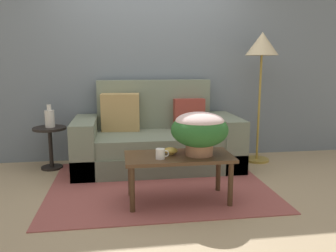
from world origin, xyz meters
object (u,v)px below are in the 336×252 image
Objects in this scene: floor_lamp at (262,52)px; potted_plant at (200,129)px; snack_bowl at (171,151)px; couch at (156,141)px; coffee_table at (179,161)px; coffee_mug at (161,154)px; table_vase at (50,118)px; side_table at (50,140)px.

potted_plant is (-1.09, -1.21, -0.73)m from floor_lamp.
potted_plant is at bearing -10.90° from snack_bowl.
potted_plant reaches higher than snack_bowl.
coffee_table is (0.08, -1.14, 0.07)m from couch.
coffee_mug is at bearing -130.36° from snack_bowl.
couch is at bearing 103.27° from potted_plant.
potted_plant reaches higher than table_vase.
coffee_mug is (-1.47, -1.29, -0.93)m from floor_lamp.
potted_plant is at bearing -76.73° from couch.
floor_lamp is at bearing 2.29° from couch.
coffee_mug is (-0.10, -1.24, 0.18)m from couch.
snack_bowl is at bearing 169.10° from potted_plant.
coffee_mug reaches higher than coffee_table.
potted_plant is (0.19, -0.02, 0.31)m from coffee_table.
couch is at bearing 94.10° from coffee_table.
table_vase is at bearing 38.71° from side_table.
table_vase is at bearing 178.81° from floor_lamp.
coffee_table is 1.91× the size of side_table.
coffee_mug is 0.45× the size of table_vase.
coffee_mug reaches higher than side_table.
potted_plant is 4.02× the size of snack_bowl.
potted_plant reaches higher than coffee_mug.
floor_lamp is 6.06× the size of table_vase.
couch is 1.32m from side_table.
side_table is 1.80m from snack_bowl.
couch is 1.26m from coffee_mug.
snack_bowl is (-0.26, 0.05, -0.21)m from potted_plant.
floor_lamp reaches higher than coffee_mug.
table_vase reaches higher than coffee_mug.
potted_plant is 0.34m from snack_bowl.
couch is 1.76m from floor_lamp.
side_table is 4.15× the size of coffee_mug.
floor_lamp is at bearing 41.40° from coffee_mug.
coffee_table is 0.13m from snack_bowl.
couch reaches higher than coffee_table.
side_table is 2.05m from potted_plant.
couch reaches higher than side_table.
floor_lamp is at bearing 40.60° from snack_bowl.
snack_bowl is (0.01, -1.11, 0.17)m from couch.
floor_lamp reaches higher than side_table.
coffee_table is at bearing -42.10° from table_vase.
snack_bowl is at bearing 155.16° from coffee_table.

